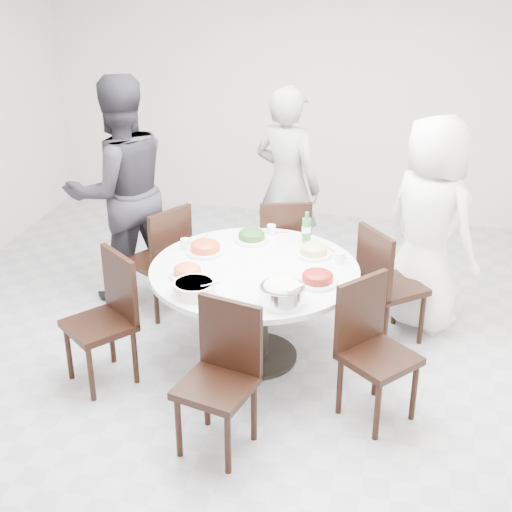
% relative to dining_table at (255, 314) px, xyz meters
% --- Properties ---
extents(floor, '(6.00, 6.00, 0.01)m').
position_rel_dining_table_xyz_m(floor, '(0.07, 0.04, -0.38)').
color(floor, '#AAA9AE').
rests_on(floor, ground).
extents(wall_back, '(6.00, 0.01, 2.80)m').
position_rel_dining_table_xyz_m(wall_back, '(0.07, 3.04, 1.02)').
color(wall_back, silver).
rests_on(wall_back, ground).
extents(wall_front, '(6.00, 0.01, 2.80)m').
position_rel_dining_table_xyz_m(wall_front, '(0.07, -2.96, 1.02)').
color(wall_front, silver).
rests_on(wall_front, ground).
extents(dining_table, '(1.50, 1.50, 0.75)m').
position_rel_dining_table_xyz_m(dining_table, '(0.00, 0.00, 0.00)').
color(dining_table, white).
rests_on(dining_table, floor).
extents(chair_ne, '(0.59, 0.59, 0.95)m').
position_rel_dining_table_xyz_m(chair_ne, '(0.98, 0.50, 0.10)').
color(chair_ne, black).
rests_on(chair_ne, floor).
extents(chair_n, '(0.52, 0.52, 0.95)m').
position_rel_dining_table_xyz_m(chair_n, '(0.03, 0.99, 0.10)').
color(chair_n, black).
rests_on(chair_n, floor).
extents(chair_nw, '(0.58, 0.58, 0.95)m').
position_rel_dining_table_xyz_m(chair_nw, '(-0.94, 0.56, 0.10)').
color(chair_nw, black).
rests_on(chair_nw, floor).
extents(chair_sw, '(0.59, 0.59, 0.95)m').
position_rel_dining_table_xyz_m(chair_sw, '(-0.99, -0.52, 0.10)').
color(chair_sw, black).
rests_on(chair_sw, floor).
extents(chair_s, '(0.51, 0.51, 0.95)m').
position_rel_dining_table_xyz_m(chair_s, '(-0.01, -1.05, 0.10)').
color(chair_s, black).
rests_on(chair_s, floor).
extents(chair_se, '(0.59, 0.59, 0.95)m').
position_rel_dining_table_xyz_m(chair_se, '(0.93, -0.53, 0.10)').
color(chair_se, black).
rests_on(chair_se, floor).
extents(diner_right, '(1.00, 0.96, 1.72)m').
position_rel_dining_table_xyz_m(diner_right, '(1.21, 0.81, 0.49)').
color(diner_right, white).
rests_on(diner_right, floor).
extents(diner_middle, '(0.76, 0.64, 1.77)m').
position_rel_dining_table_xyz_m(diner_middle, '(-0.02, 1.42, 0.51)').
color(diner_middle, black).
rests_on(diner_middle, floor).
extents(diner_left, '(1.18, 1.17, 1.93)m').
position_rel_dining_table_xyz_m(diner_left, '(-1.31, 0.77, 0.59)').
color(diner_left, black).
rests_on(diner_left, floor).
extents(dish_greens, '(0.26, 0.26, 0.07)m').
position_rel_dining_table_xyz_m(dish_greens, '(-0.12, 0.46, 0.41)').
color(dish_greens, white).
rests_on(dish_greens, dining_table).
extents(dish_pale, '(0.26, 0.26, 0.07)m').
position_rel_dining_table_xyz_m(dish_pale, '(0.38, 0.29, 0.41)').
color(dish_pale, white).
rests_on(dish_pale, dining_table).
extents(dish_orange, '(0.28, 0.28, 0.08)m').
position_rel_dining_table_xyz_m(dish_orange, '(-0.41, 0.17, 0.41)').
color(dish_orange, white).
rests_on(dish_orange, dining_table).
extents(dish_redbrown, '(0.27, 0.27, 0.07)m').
position_rel_dining_table_xyz_m(dish_redbrown, '(0.47, -0.15, 0.41)').
color(dish_redbrown, white).
rests_on(dish_redbrown, dining_table).
extents(dish_tofu, '(0.25, 0.25, 0.06)m').
position_rel_dining_table_xyz_m(dish_tofu, '(-0.42, -0.24, 0.41)').
color(dish_tofu, white).
rests_on(dish_tofu, dining_table).
extents(rice_bowl, '(0.29, 0.29, 0.13)m').
position_rel_dining_table_xyz_m(rice_bowl, '(0.29, -0.48, 0.44)').
color(rice_bowl, silver).
rests_on(rice_bowl, dining_table).
extents(soup_bowl, '(0.28, 0.28, 0.09)m').
position_rel_dining_table_xyz_m(soup_bowl, '(-0.30, -0.48, 0.42)').
color(soup_bowl, white).
rests_on(soup_bowl, dining_table).
extents(beverage_bottle, '(0.07, 0.07, 0.24)m').
position_rel_dining_table_xyz_m(beverage_bottle, '(0.29, 0.54, 0.50)').
color(beverage_bottle, '#2A6A31').
rests_on(beverage_bottle, dining_table).
extents(tea_cups, '(0.07, 0.07, 0.08)m').
position_rel_dining_table_xyz_m(tea_cups, '(-0.01, 0.62, 0.42)').
color(tea_cups, white).
rests_on(tea_cups, dining_table).
extents(chopsticks, '(0.24, 0.04, 0.01)m').
position_rel_dining_table_xyz_m(chopsticks, '(-0.02, 0.68, 0.38)').
color(chopsticks, tan).
rests_on(chopsticks, dining_table).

